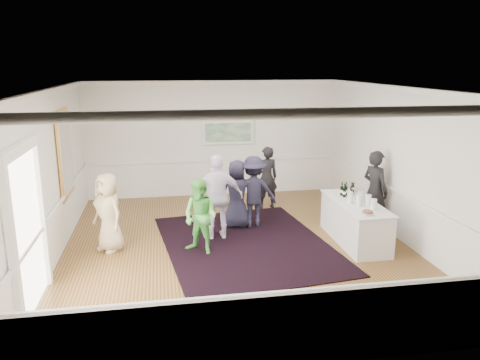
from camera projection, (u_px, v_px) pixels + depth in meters
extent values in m
plane|color=brown|center=(237.00, 246.00, 9.59)|extent=(8.00, 8.00, 0.00)
cube|color=white|center=(237.00, 88.00, 8.81)|extent=(7.00, 8.00, 0.02)
cube|color=white|center=(50.00, 178.00, 8.63)|extent=(0.02, 8.00, 3.20)
cube|color=white|center=(402.00, 164.00, 9.77)|extent=(0.02, 8.00, 3.20)
cube|color=white|center=(214.00, 139.00, 13.02)|extent=(7.00, 0.02, 3.20)
cube|color=white|center=(293.00, 247.00, 5.38)|extent=(7.00, 0.02, 3.20)
cube|color=#ECA345|center=(65.00, 154.00, 9.83)|extent=(0.04, 1.25, 1.85)
cube|color=white|center=(66.00, 154.00, 9.83)|extent=(0.01, 1.05, 1.65)
cube|color=white|center=(13.00, 256.00, 6.14)|extent=(0.10, 0.14, 2.40)
cube|color=white|center=(42.00, 216.00, 7.70)|extent=(0.10, 0.14, 2.40)
cube|color=white|center=(19.00, 149.00, 6.61)|extent=(0.10, 1.78, 0.16)
cube|color=white|center=(27.00, 234.00, 6.91)|extent=(0.02, 1.50, 2.40)
cube|color=white|center=(228.00, 132.00, 13.00)|extent=(1.44, 0.05, 0.66)
cube|color=#296E2B|center=(228.00, 132.00, 12.97)|extent=(1.30, 0.01, 0.52)
cube|color=black|center=(246.00, 244.00, 9.71)|extent=(3.75, 4.63, 0.02)
cube|color=silver|center=(355.00, 222.00, 9.76)|extent=(0.75, 2.07, 0.85)
cube|color=silver|center=(356.00, 203.00, 9.65)|extent=(0.81, 2.13, 0.02)
imported|color=black|center=(375.00, 190.00, 10.39)|extent=(0.65, 0.77, 1.80)
imported|color=tan|center=(108.00, 212.00, 9.21)|extent=(0.89, 0.92, 1.59)
imported|color=#53BA4A|center=(200.00, 217.00, 9.11)|extent=(0.92, 0.90, 1.49)
imported|color=silver|center=(218.00, 197.00, 9.83)|extent=(1.07, 0.45, 1.83)
imported|color=black|center=(253.00, 192.00, 10.60)|extent=(1.08, 0.65, 1.64)
imported|color=black|center=(267.00, 178.00, 11.96)|extent=(0.62, 0.44, 1.61)
imported|color=black|center=(237.00, 194.00, 10.56)|extent=(0.85, 0.66, 1.56)
cylinder|color=#71BA42|center=(359.00, 200.00, 9.39)|extent=(0.12, 0.12, 0.24)
cylinder|color=#DF4156|center=(368.00, 200.00, 9.41)|extent=(0.12, 0.12, 0.24)
cylinder|color=#60A83C|center=(350.00, 198.00, 9.55)|extent=(0.12, 0.12, 0.24)
cylinder|color=silver|center=(374.00, 204.00, 9.11)|extent=(0.12, 0.12, 0.24)
cylinder|color=#80226C|center=(361.00, 196.00, 9.65)|extent=(0.12, 0.12, 0.24)
cylinder|color=silver|center=(357.00, 195.00, 9.77)|extent=(0.26, 0.26, 0.25)
imported|color=white|center=(368.00, 213.00, 8.85)|extent=(0.24, 0.24, 0.06)
cylinder|color=brown|center=(368.00, 212.00, 8.85)|extent=(0.19, 0.19, 0.04)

